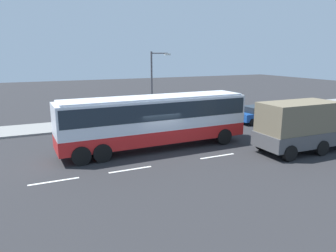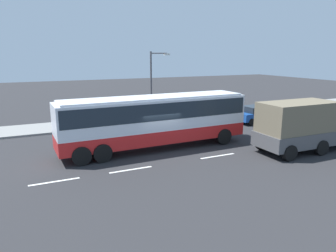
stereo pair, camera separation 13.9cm
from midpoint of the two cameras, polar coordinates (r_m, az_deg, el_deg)
The scene contains 8 objects.
ground_plane at distance 20.75m, azimuth -2.16°, elevation -4.33°, with size 120.00×120.00×0.00m, color #28282B.
sidewalk_curb at distance 29.26m, azimuth -9.27°, elevation 0.73°, with size 80.00×4.00×0.15m, color gray.
lane_centreline at distance 17.54m, azimuth -5.75°, elevation -7.62°, with size 34.12×0.16×0.01m.
coach_bus at distance 20.58m, azimuth -2.53°, elevation 1.69°, with size 12.55×2.92×3.46m.
cargo_truck at distance 22.14m, azimuth 23.56°, elevation 0.21°, with size 7.40×2.73×3.21m.
car_blue_saloon at distance 30.05m, azimuth 15.62°, elevation 2.16°, with size 4.42×2.14×1.53m.
pedestrian_near_curb at distance 30.65m, azimuth -1.09°, elevation 3.31°, with size 0.32×0.32×1.58m.
street_lamp at distance 28.07m, azimuth -2.79°, elevation 7.97°, with size 1.85×0.24×6.18m.
Camera 2 is at (-7.73, -18.26, 6.10)m, focal length 33.95 mm.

